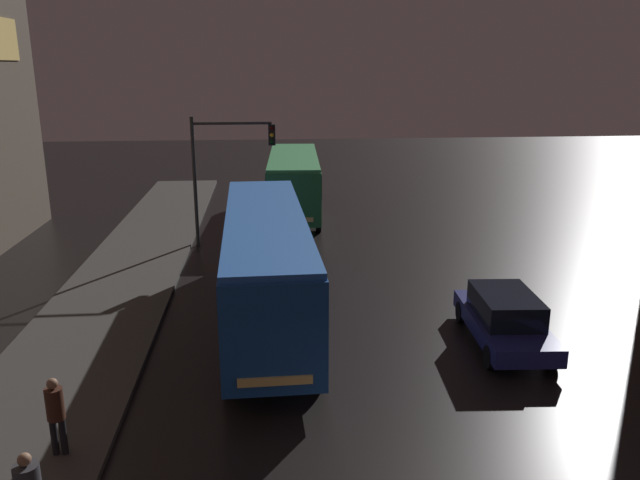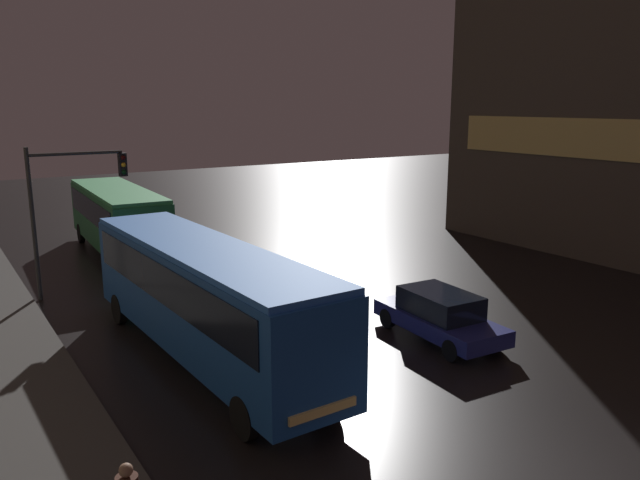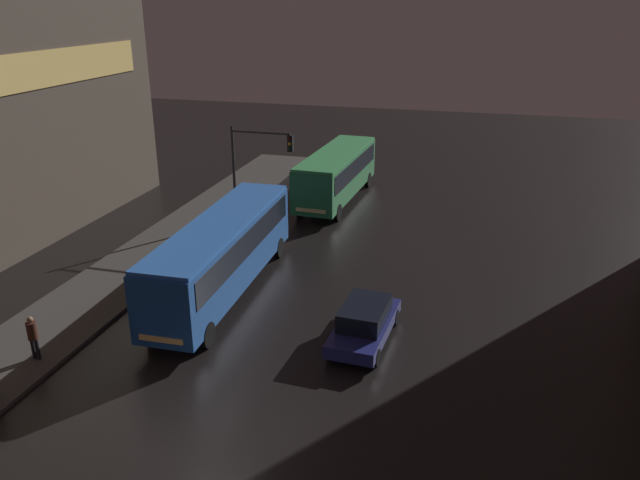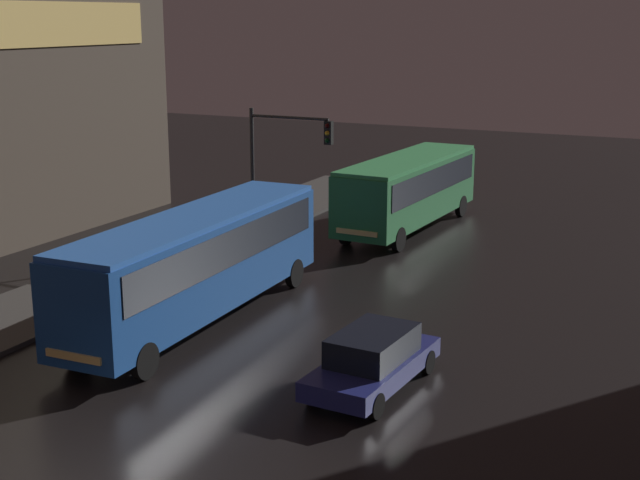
# 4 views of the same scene
# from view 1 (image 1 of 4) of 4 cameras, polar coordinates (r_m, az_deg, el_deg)

# --- Properties ---
(sidewalk_left) EXTENTS (4.00, 48.00, 0.15)m
(sidewalk_left) POSITION_cam_1_polar(r_m,az_deg,el_deg) (21.22, -19.42, -6.54)
(sidewalk_left) COLOR #3D3A38
(sidewalk_left) RESTS_ON ground
(bus_near) EXTENTS (2.76, 11.88, 3.40)m
(bus_near) POSITION_cam_1_polar(r_m,az_deg,el_deg) (19.38, -4.98, -1.43)
(bus_near) COLOR #194793
(bus_near) RESTS_ON ground
(bus_far) EXTENTS (3.06, 10.34, 3.23)m
(bus_far) POSITION_cam_1_polar(r_m,az_deg,el_deg) (33.44, -2.42, 5.67)
(bus_far) COLOR #236B38
(bus_far) RESTS_ON ground
(car_taxi) EXTENTS (2.14, 4.65, 1.52)m
(car_taxi) POSITION_cam_1_polar(r_m,az_deg,el_deg) (18.84, 16.52, -6.83)
(car_taxi) COLOR navy
(car_taxi) RESTS_ON ground
(pedestrian_near) EXTENTS (0.40, 0.40, 1.69)m
(pedestrian_near) POSITION_cam_1_polar(r_m,az_deg,el_deg) (13.92, -23.03, -14.14)
(pedestrian_near) COLOR black
(pedestrian_near) RESTS_ON sidewalk_left
(traffic_light_main) EXTENTS (3.62, 0.35, 5.70)m
(traffic_light_main) POSITION_cam_1_polar(r_m,az_deg,el_deg) (27.50, -8.76, 7.39)
(traffic_light_main) COLOR #2D2D2D
(traffic_light_main) RESTS_ON ground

